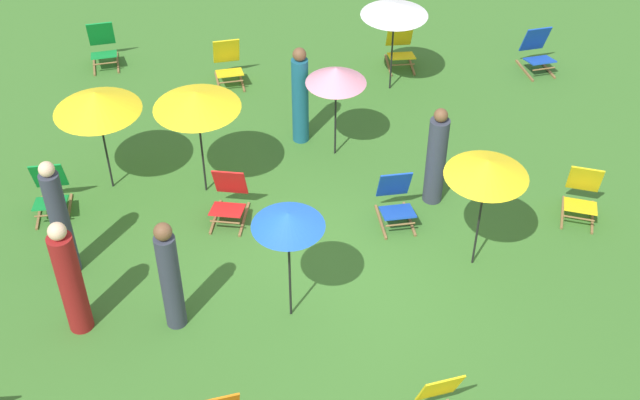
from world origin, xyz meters
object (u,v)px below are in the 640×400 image
at_px(umbrella_0, 197,100).
at_px(deckchair_7, 230,198).
at_px(deckchair_10, 229,64).
at_px(umbrella_3, 488,169).
at_px(person_1, 437,158).
at_px(umbrella_1, 337,75).
at_px(umbrella_5, 396,9).
at_px(deckchair_2, 401,47).
at_px(deckchair_6, 104,46).
at_px(person_4, 71,280).
at_px(person_2, 171,277).
at_px(person_3, 61,220).
at_px(umbrella_4, 289,220).
at_px(deckchair_5, 51,191).
at_px(person_0, 301,97).
at_px(deckchair_0, 583,195).
at_px(umbrella_2, 97,102).
at_px(deckchair_8, 538,52).
at_px(deckchair_3, 396,200).

bearing_deg(umbrella_0, deckchair_7, -56.07).
height_order(deckchair_7, deckchair_10, same).
bearing_deg(umbrella_3, person_1, 107.16).
bearing_deg(deckchair_10, umbrella_1, -61.16).
height_order(umbrella_0, umbrella_5, umbrella_0).
xyz_separation_m(deckchair_2, deckchair_6, (-5.61, 0.04, 0.00)).
bearing_deg(umbrella_3, umbrella_1, 126.55).
distance_m(umbrella_5, person_4, 7.29).
height_order(person_2, person_3, person_3).
distance_m(umbrella_1, person_1, 2.02).
bearing_deg(deckchair_2, umbrella_3, -88.27).
relative_size(umbrella_4, umbrella_5, 1.04).
distance_m(deckchair_5, umbrella_5, 6.45).
distance_m(umbrella_4, person_0, 4.04).
xyz_separation_m(deckchair_0, person_4, (-7.03, -2.25, 0.48)).
bearing_deg(person_1, umbrella_1, 102.22).
distance_m(deckchair_2, person_3, 7.49).
bearing_deg(deckchair_5, person_4, -76.18).
bearing_deg(person_1, umbrella_3, -112.11).
xyz_separation_m(deckchair_10, umbrella_1, (1.93, -2.22, 1.12)).
xyz_separation_m(deckchair_0, deckchair_5, (-7.95, 0.08, 0.00)).
xyz_separation_m(deckchair_10, person_2, (-0.20, -5.94, 0.47)).
distance_m(deckchair_0, umbrella_1, 4.12).
bearing_deg(person_1, umbrella_2, 137.13).
xyz_separation_m(deckchair_0, deckchair_7, (-5.26, -0.08, 0.00)).
height_order(deckchair_7, person_3, person_3).
xyz_separation_m(deckchair_8, person_0, (-4.38, -2.27, 0.47)).
distance_m(person_0, person_4, 5.02).
bearing_deg(person_4, deckchair_8, 128.23).
xyz_separation_m(umbrella_2, person_1, (4.99, -0.31, -0.80)).
bearing_deg(umbrella_2, deckchair_3, -10.20).
xyz_separation_m(person_0, person_2, (-1.56, -4.11, -0.00)).
bearing_deg(deckchair_5, umbrella_1, 11.01).
xyz_separation_m(umbrella_4, person_2, (-1.50, -0.15, -0.82)).
relative_size(umbrella_1, person_4, 0.91).
bearing_deg(deckchair_10, person_1, -57.04).
bearing_deg(umbrella_3, umbrella_5, 100.97).
bearing_deg(umbrella_3, deckchair_2, 96.87).
bearing_deg(person_0, deckchair_10, 11.76).
xyz_separation_m(deckchair_2, person_4, (-4.64, -6.60, 0.48)).
distance_m(deckchair_5, umbrella_0, 2.65).
bearing_deg(person_4, umbrella_4, 90.82).
height_order(deckchair_2, umbrella_0, umbrella_0).
bearing_deg(deckchair_6, umbrella_1, -46.48).
height_order(deckchair_6, person_2, person_2).
relative_size(deckchair_5, umbrella_5, 0.49).
bearing_deg(deckchair_0, umbrella_2, -170.26).
xyz_separation_m(deckchair_5, person_4, (0.92, -2.33, 0.48)).
distance_m(deckchair_2, umbrella_2, 6.16).
bearing_deg(deckchair_10, umbrella_4, -89.51).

